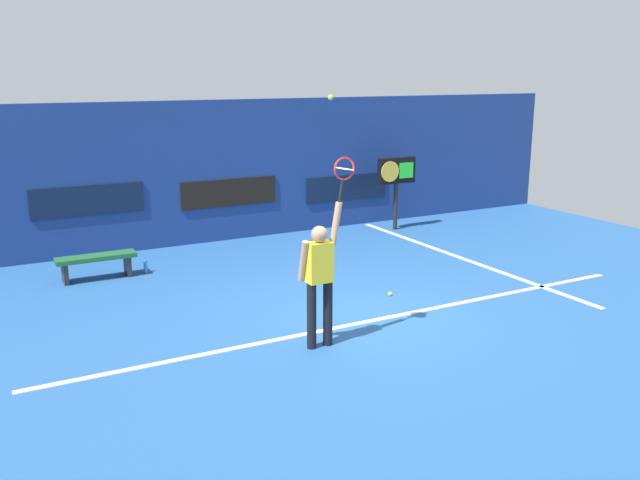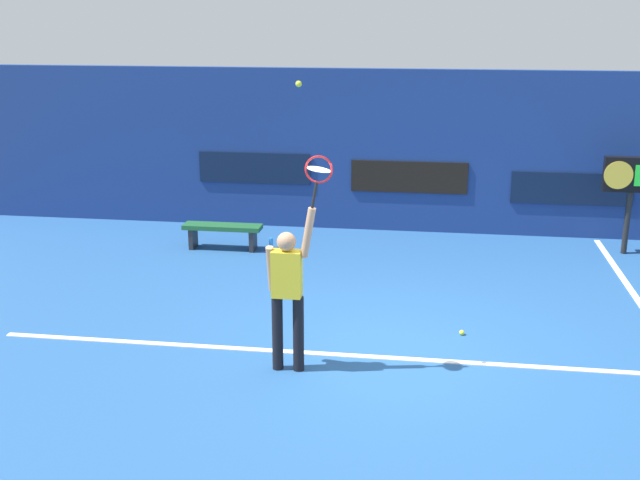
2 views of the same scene
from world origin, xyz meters
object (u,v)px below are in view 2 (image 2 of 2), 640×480
object	(u,v)px
tennis_player	(287,289)
court_bench	(223,231)
tennis_ball	(299,84)
scoreboard_clock	(632,179)
spare_ball	(462,332)
tennis_racket	(318,172)
water_bottle	(271,244)

from	to	relation	value
tennis_player	court_bench	bearing A→B (deg)	113.86
tennis_ball	scoreboard_clock	world-z (taller)	tennis_ball
spare_ball	tennis_player	bearing A→B (deg)	-147.23
tennis_racket	water_bottle	distance (m)	5.40
water_bottle	spare_ball	bearing A→B (deg)	-45.62
tennis_racket	court_bench	bearing A→B (deg)	117.45
scoreboard_clock	court_bench	world-z (taller)	scoreboard_clock
scoreboard_clock	court_bench	bearing A→B (deg)	-173.83
court_bench	water_bottle	size ratio (longest dim) A/B	5.83
tennis_player	tennis_racket	distance (m)	1.42
tennis_racket	scoreboard_clock	xyz separation A→B (m)	(4.62, 5.42, -1.05)
tennis_racket	water_bottle	xyz separation A→B (m)	(-1.54, 4.65, -2.27)
court_bench	water_bottle	world-z (taller)	court_bench
tennis_ball	court_bench	world-z (taller)	tennis_ball
tennis_player	water_bottle	world-z (taller)	tennis_player
tennis_player	spare_ball	world-z (taller)	tennis_player
tennis_racket	tennis_ball	xyz separation A→B (m)	(-0.21, -0.01, 0.95)
scoreboard_clock	spare_ball	distance (m)	5.18
tennis_ball	water_bottle	world-z (taller)	tennis_ball
water_bottle	scoreboard_clock	bearing A→B (deg)	7.05
water_bottle	spare_ball	distance (m)	4.64
tennis_racket	scoreboard_clock	distance (m)	7.19
tennis_ball	spare_ball	distance (m)	4.05
tennis_player	tennis_ball	distance (m)	2.34
tennis_ball	spare_ball	xyz separation A→B (m)	(1.92, 1.34, -3.31)
tennis_player	spare_ball	distance (m)	2.65
tennis_racket	spare_ball	distance (m)	3.20
tennis_player	spare_ball	bearing A→B (deg)	32.77
tennis_player	court_bench	world-z (taller)	tennis_player
water_bottle	spare_ball	xyz separation A→B (m)	(3.25, -3.32, -0.09)
tennis_ball	tennis_player	bearing A→B (deg)	175.42
tennis_racket	court_bench	distance (m)	5.63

